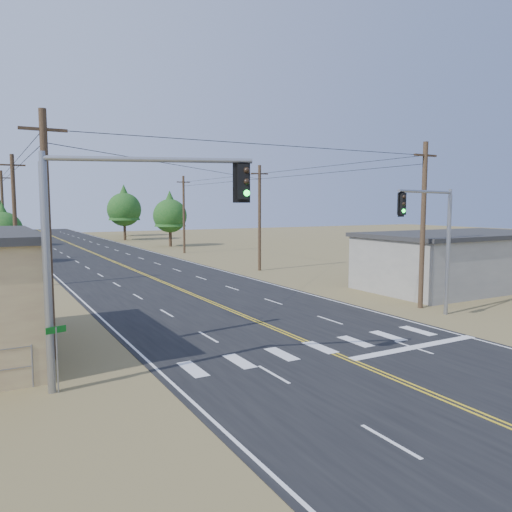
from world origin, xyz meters
TOP-DOWN VIEW (x-y plane):
  - ground at (0.00, 0.00)m, footprint 220.00×220.00m
  - road at (0.00, 30.00)m, footprint 15.00×200.00m
  - building_right at (19.00, 16.00)m, footprint 15.00×8.00m
  - utility_pole_left_near at (-10.50, 12.00)m, footprint 1.80×0.30m
  - utility_pole_left_mid at (-10.50, 32.00)m, footprint 1.80×0.30m
  - utility_pole_left_far at (-10.50, 52.00)m, footprint 1.80×0.30m
  - utility_pole_right_near at (10.50, 12.00)m, footprint 1.80×0.30m
  - utility_pole_right_mid at (10.50, 32.00)m, footprint 1.80×0.30m
  - utility_pole_right_far at (10.50, 52.00)m, footprint 1.80×0.30m
  - signal_mast_left at (-9.11, 7.45)m, footprint 6.59×2.57m
  - signal_mast_right at (8.87, 9.61)m, footprint 5.40×1.64m
  - street_sign at (-10.81, 8.00)m, footprint 0.66×0.20m
  - tree_left_near at (-10.67, 49.65)m, footprint 3.94×3.94m
  - tree_right_near at (12.39, 62.77)m, footprint 5.06×5.06m
  - tree_right_mid at (9.87, 79.85)m, footprint 5.95×5.95m
  - tree_right_far at (12.91, 91.83)m, footprint 5.49×5.49m

SIDE VIEW (x-z plane):
  - ground at x=0.00m, z-range 0.00..0.00m
  - road at x=0.00m, z-range 0.00..0.02m
  - street_sign at x=-10.81m, z-range 0.39..2.65m
  - building_right at x=19.00m, z-range 0.00..4.00m
  - tree_left_near at x=-10.67m, z-range 0.73..7.29m
  - signal_mast_right at x=8.87m, z-range 1.23..8.38m
  - utility_pole_left_near at x=-10.50m, z-range 0.12..10.12m
  - utility_pole_left_mid at x=-10.50m, z-range 0.12..10.12m
  - utility_pole_left_far at x=-10.50m, z-range 0.12..10.12m
  - utility_pole_right_near at x=10.50m, z-range 0.12..10.12m
  - utility_pole_right_mid at x=10.50m, z-range 0.12..10.12m
  - utility_pole_right_far at x=10.50m, z-range 0.12..10.12m
  - tree_right_near at x=12.39m, z-range 0.94..9.37m
  - signal_mast_left at x=-9.11m, z-range 1.43..9.42m
  - tree_right_far at x=12.91m, z-range 1.02..10.17m
  - tree_right_mid at x=9.87m, z-range 1.11..11.02m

